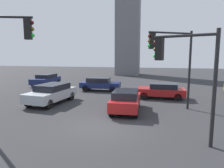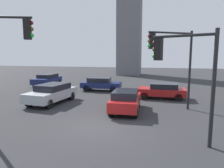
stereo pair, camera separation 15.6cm
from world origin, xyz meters
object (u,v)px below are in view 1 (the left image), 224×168
(traffic_light_2, at_px, (184,64))
(car_1, at_px, (46,79))
(car_2, at_px, (126,100))
(car_3, at_px, (51,93))
(traffic_light_0, at_px, (2,49))
(car_5, at_px, (161,90))
(traffic_light_1, at_px, (172,54))
(car_4, at_px, (100,84))

(traffic_light_2, height_order, car_1, traffic_light_2)
(car_2, relative_size, car_3, 0.86)
(traffic_light_0, xyz_separation_m, car_5, (7.80, 9.56, -3.38))
(car_2, bearing_deg, traffic_light_2, -144.89)
(car_5, bearing_deg, car_3, 24.09)
(car_1, bearing_deg, traffic_light_1, 58.20)
(traffic_light_1, xyz_separation_m, traffic_light_2, (0.20, -4.96, -0.45))
(traffic_light_2, relative_size, car_2, 1.20)
(car_4, bearing_deg, car_5, -24.90)
(traffic_light_0, bearing_deg, car_3, 77.58)
(car_4, bearing_deg, car_3, -112.39)
(car_3, bearing_deg, car_4, 167.31)
(traffic_light_2, height_order, car_2, traffic_light_2)
(car_4, bearing_deg, traffic_light_1, -46.85)
(car_3, relative_size, car_4, 1.10)
(car_5, bearing_deg, car_1, -18.98)
(traffic_light_1, bearing_deg, traffic_light_0, 3.37)
(car_3, bearing_deg, car_5, 120.27)
(car_2, height_order, car_3, car_3)
(car_2, bearing_deg, car_5, -28.67)
(traffic_light_2, bearing_deg, car_2, -30.49)
(traffic_light_2, bearing_deg, car_1, -21.07)
(traffic_light_1, distance_m, car_2, 4.35)
(traffic_light_2, bearing_deg, traffic_light_0, 26.21)
(traffic_light_2, bearing_deg, car_4, -36.28)
(traffic_light_1, distance_m, car_3, 9.55)
(traffic_light_2, bearing_deg, traffic_light_1, -65.36)
(traffic_light_2, xyz_separation_m, car_5, (-0.70, 8.98, -2.71))
(car_4, height_order, car_5, car_4)
(traffic_light_1, height_order, car_5, traffic_light_1)
(traffic_light_2, distance_m, car_4, 13.76)
(traffic_light_0, relative_size, car_5, 1.42)
(car_3, bearing_deg, traffic_light_2, 67.09)
(car_5, bearing_deg, traffic_light_0, 51.29)
(car_2, bearing_deg, car_3, 77.48)
(traffic_light_2, height_order, car_4, traffic_light_2)
(car_1, relative_size, car_3, 0.92)
(car_2, bearing_deg, traffic_light_0, 129.12)
(traffic_light_1, relative_size, car_1, 1.24)
(traffic_light_2, xyz_separation_m, car_3, (-9.24, 5.25, -2.62))
(car_4, bearing_deg, traffic_light_2, -61.60)
(car_3, distance_m, car_4, 6.65)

